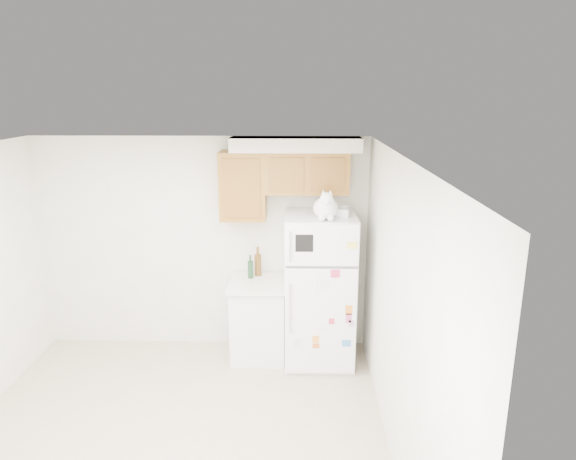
{
  "coord_description": "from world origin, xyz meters",
  "views": [
    {
      "loc": [
        1.1,
        -3.71,
        2.97
      ],
      "look_at": [
        1.0,
        1.55,
        1.55
      ],
      "focal_mm": 32.0,
      "sensor_mm": 36.0,
      "label": 1
    }
  ],
  "objects_px": {
    "storage_box_back": "(339,209)",
    "refrigerator": "(320,290)",
    "cat": "(326,207)",
    "bottle_amber": "(258,261)",
    "base_counter": "(259,319)",
    "storage_box_front": "(342,213)",
    "bottle_green": "(250,267)"
  },
  "relations": [
    {
      "from": "refrigerator",
      "to": "storage_box_front",
      "type": "bearing_deg",
      "value": -18.14
    },
    {
      "from": "bottle_green",
      "to": "storage_box_back",
      "type": "bearing_deg",
      "value": -6.03
    },
    {
      "from": "base_counter",
      "to": "bottle_amber",
      "type": "distance_m",
      "value": 0.66
    },
    {
      "from": "cat",
      "to": "bottle_amber",
      "type": "xyz_separation_m",
      "value": [
        -0.75,
        0.42,
        -0.73
      ]
    },
    {
      "from": "storage_box_back",
      "to": "bottle_green",
      "type": "relative_size",
      "value": 0.66
    },
    {
      "from": "storage_box_back",
      "to": "bottle_amber",
      "type": "distance_m",
      "value": 1.13
    },
    {
      "from": "bottle_amber",
      "to": "base_counter",
      "type": "bearing_deg",
      "value": -86.03
    },
    {
      "from": "refrigerator",
      "to": "storage_box_back",
      "type": "relative_size",
      "value": 9.44
    },
    {
      "from": "refrigerator",
      "to": "storage_box_front",
      "type": "relative_size",
      "value": 11.33
    },
    {
      "from": "storage_box_back",
      "to": "storage_box_front",
      "type": "bearing_deg",
      "value": -61.1
    },
    {
      "from": "cat",
      "to": "bottle_green",
      "type": "height_order",
      "value": "cat"
    },
    {
      "from": "refrigerator",
      "to": "base_counter",
      "type": "xyz_separation_m",
      "value": [
        -0.69,
        0.07,
        -0.39
      ]
    },
    {
      "from": "refrigerator",
      "to": "storage_box_back",
      "type": "bearing_deg",
      "value": 20.67
    },
    {
      "from": "refrigerator",
      "to": "bottle_green",
      "type": "bearing_deg",
      "value": 167.37
    },
    {
      "from": "storage_box_back",
      "to": "bottle_green",
      "type": "xyz_separation_m",
      "value": [
        -0.97,
        0.1,
        -0.69
      ]
    },
    {
      "from": "storage_box_back",
      "to": "bottle_amber",
      "type": "height_order",
      "value": "storage_box_back"
    },
    {
      "from": "refrigerator",
      "to": "cat",
      "type": "xyz_separation_m",
      "value": [
        0.04,
        -0.16,
        0.97
      ]
    },
    {
      "from": "storage_box_back",
      "to": "bottle_amber",
      "type": "relative_size",
      "value": 0.53
    },
    {
      "from": "cat",
      "to": "storage_box_front",
      "type": "relative_size",
      "value": 3.13
    },
    {
      "from": "refrigerator",
      "to": "bottle_amber",
      "type": "distance_m",
      "value": 0.79
    },
    {
      "from": "refrigerator",
      "to": "storage_box_front",
      "type": "xyz_separation_m",
      "value": [
        0.21,
        -0.07,
        0.89
      ]
    },
    {
      "from": "base_counter",
      "to": "bottle_amber",
      "type": "relative_size",
      "value": 2.69
    },
    {
      "from": "base_counter",
      "to": "storage_box_back",
      "type": "distance_m",
      "value": 1.56
    },
    {
      "from": "base_counter",
      "to": "refrigerator",
      "type": "bearing_deg",
      "value": -6.09
    },
    {
      "from": "bottle_green",
      "to": "refrigerator",
      "type": "bearing_deg",
      "value": -12.63
    },
    {
      "from": "storage_box_back",
      "to": "refrigerator",
      "type": "bearing_deg",
      "value": -138.85
    },
    {
      "from": "storage_box_front",
      "to": "bottle_amber",
      "type": "bearing_deg",
      "value": 170.88
    },
    {
      "from": "bottle_amber",
      "to": "bottle_green",
      "type": "bearing_deg",
      "value": -131.32
    },
    {
      "from": "base_counter",
      "to": "cat",
      "type": "relative_size",
      "value": 1.96
    },
    {
      "from": "storage_box_front",
      "to": "refrigerator",
      "type": "bearing_deg",
      "value": 172.67
    },
    {
      "from": "refrigerator",
      "to": "bottle_green",
      "type": "xyz_separation_m",
      "value": [
        -0.78,
        0.17,
        0.2
      ]
    },
    {
      "from": "storage_box_front",
      "to": "bottle_green",
      "type": "relative_size",
      "value": 0.55
    }
  ]
}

